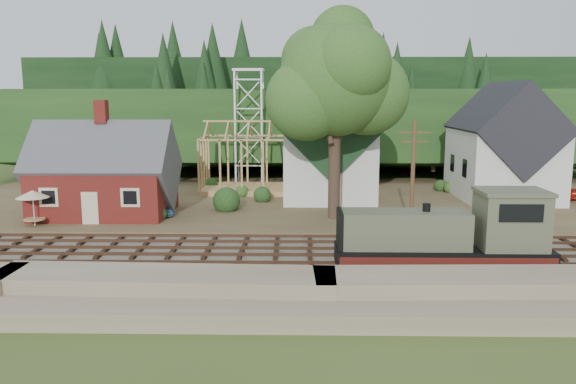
{
  "coord_description": "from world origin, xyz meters",
  "views": [
    {
      "loc": [
        -0.75,
        -32.5,
        9.6
      ],
      "look_at": [
        -1.46,
        6.0,
        3.0
      ],
      "focal_mm": 35.0,
      "sensor_mm": 36.0,
      "label": 1
    }
  ],
  "objects_px": {
    "car_green": "(76,207)",
    "patio_set": "(33,196)",
    "car_red": "(566,192)",
    "car_blue": "(160,208)",
    "locomotive": "(451,238)"
  },
  "relations": [
    {
      "from": "car_red",
      "to": "car_blue",
      "type": "bearing_deg",
      "value": 114.47
    },
    {
      "from": "car_green",
      "to": "patio_set",
      "type": "height_order",
      "value": "patio_set"
    },
    {
      "from": "car_red",
      "to": "patio_set",
      "type": "height_order",
      "value": "patio_set"
    },
    {
      "from": "car_red",
      "to": "locomotive",
      "type": "bearing_deg",
      "value": 155.23
    },
    {
      "from": "car_blue",
      "to": "patio_set",
      "type": "distance_m",
      "value": 9.24
    },
    {
      "from": "car_green",
      "to": "car_red",
      "type": "height_order",
      "value": "car_red"
    },
    {
      "from": "locomotive",
      "to": "patio_set",
      "type": "distance_m",
      "value": 29.15
    },
    {
      "from": "car_green",
      "to": "locomotive",
      "type": "bearing_deg",
      "value": -127.2
    },
    {
      "from": "locomotive",
      "to": "car_blue",
      "type": "xyz_separation_m",
      "value": [
        -19.16,
        13.79,
        -1.18
      ]
    },
    {
      "from": "car_blue",
      "to": "car_red",
      "type": "height_order",
      "value": "car_red"
    },
    {
      "from": "car_red",
      "to": "patio_set",
      "type": "xyz_separation_m",
      "value": [
        -43.58,
        -11.41,
        1.59
      ]
    },
    {
      "from": "locomotive",
      "to": "car_blue",
      "type": "height_order",
      "value": "locomotive"
    },
    {
      "from": "patio_set",
      "to": "car_blue",
      "type": "bearing_deg",
      "value": 25.01
    },
    {
      "from": "locomotive",
      "to": "car_red",
      "type": "bearing_deg",
      "value": 52.85
    },
    {
      "from": "car_blue",
      "to": "locomotive",
      "type": "bearing_deg",
      "value": -68.67
    }
  ]
}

